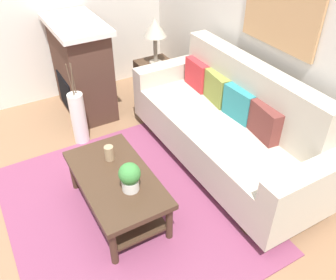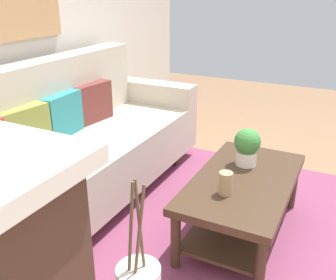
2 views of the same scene
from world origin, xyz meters
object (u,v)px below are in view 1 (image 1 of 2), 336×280
at_px(side_table, 156,82).
at_px(floor_vase, 79,119).
at_px(throw_pillow_maroon, 265,122).
at_px(table_lamp, 155,29).
at_px(couch, 227,128).
at_px(throw_pillow_crimson, 198,74).
at_px(tabletop_vase, 109,153).
at_px(fireplace, 82,68).
at_px(coffee_table, 117,186).
at_px(throw_pillow_olive, 217,88).
at_px(throw_pillow_teal, 239,104).
at_px(potted_plant_tabletop, 130,176).
at_px(framed_painting, 283,3).

bearing_deg(side_table, floor_vase, -72.64).
bearing_deg(side_table, throw_pillow_maroon, 4.50).
bearing_deg(table_lamp, couch, 0.80).
distance_m(throw_pillow_crimson, tabletop_vase, 1.48).
height_order(throw_pillow_maroon, table_lamp, table_lamp).
height_order(table_lamp, fireplace, fireplace).
distance_m(throw_pillow_maroon, floor_vase, 2.02).
relative_size(coffee_table, tabletop_vase, 7.85).
height_order(throw_pillow_olive, throw_pillow_teal, same).
bearing_deg(throw_pillow_olive, coffee_table, -71.30).
xyz_separation_m(potted_plant_tabletop, floor_vase, (-1.41, 0.01, -0.26)).
bearing_deg(fireplace, throw_pillow_crimson, 45.91).
xyz_separation_m(table_lamp, floor_vase, (0.37, -1.18, -0.69)).
bearing_deg(fireplace, couch, 27.50).
bearing_deg(couch, tabletop_vase, -96.49).
relative_size(fireplace, floor_vase, 1.88).
bearing_deg(couch, throw_pillow_teal, 90.00).
bearing_deg(framed_painting, potted_plant_tabletop, -79.70).
bearing_deg(throw_pillow_maroon, potted_plant_tabletop, -92.79).
height_order(throw_pillow_maroon, fireplace, fireplace).
xyz_separation_m(throw_pillow_crimson, table_lamp, (-0.73, -0.15, 0.31)).
relative_size(tabletop_vase, floor_vase, 0.23).
height_order(table_lamp, framed_painting, framed_painting).
distance_m(couch, floor_vase, 1.64).
xyz_separation_m(throw_pillow_crimson, floor_vase, (-0.36, -1.33, -0.37)).
xyz_separation_m(potted_plant_tabletop, side_table, (-1.78, 1.19, -0.29)).
height_order(tabletop_vase, floor_vase, floor_vase).
height_order(throw_pillow_crimson, throw_pillow_teal, same).
relative_size(tabletop_vase, framed_painting, 0.16).
bearing_deg(framed_painting, fireplace, -141.74).
relative_size(potted_plant_tabletop, framed_painting, 0.29).
relative_size(couch, side_table, 4.20).
xyz_separation_m(tabletop_vase, table_lamp, (-1.34, 1.19, 0.49)).
height_order(throw_pillow_teal, potted_plant_tabletop, throw_pillow_teal).
xyz_separation_m(couch, floor_vase, (-1.11, -1.20, -0.12)).
distance_m(throw_pillow_teal, potted_plant_tabletop, 1.38).
height_order(throw_pillow_maroon, potted_plant_tabletop, throw_pillow_maroon).
height_order(throw_pillow_olive, coffee_table, throw_pillow_olive).
xyz_separation_m(coffee_table, framed_painting, (-0.10, 1.73, 1.28)).
bearing_deg(throw_pillow_crimson, throw_pillow_maroon, 0.00).
height_order(couch, floor_vase, couch).
distance_m(potted_plant_tabletop, side_table, 2.16).
xyz_separation_m(throw_pillow_olive, potted_plant_tabletop, (0.68, -1.34, -0.11)).
relative_size(couch, throw_pillow_teal, 6.53).
bearing_deg(tabletop_vase, couch, 83.51).
distance_m(throw_pillow_maroon, coffee_table, 1.46).
height_order(couch, throw_pillow_crimson, couch).
relative_size(throw_pillow_olive, throw_pillow_teal, 1.00).
bearing_deg(tabletop_vase, framed_painting, 85.30).
bearing_deg(tabletop_vase, coffee_table, -11.38).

